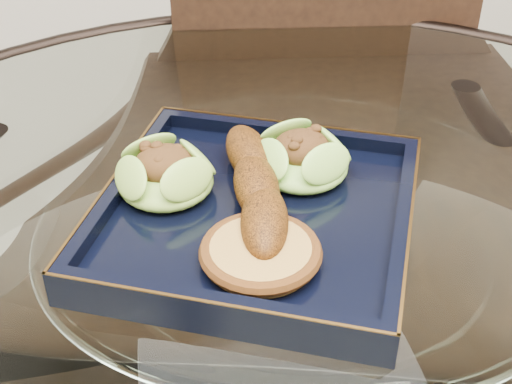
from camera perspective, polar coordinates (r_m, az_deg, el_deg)
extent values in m
cylinder|color=white|center=(0.61, 3.43, -5.87)|extent=(1.10, 1.10, 0.01)
torus|color=black|center=(0.61, 3.43, -5.87)|extent=(1.13, 1.13, 0.02)
cylinder|color=black|center=(1.14, 13.20, -9.11)|extent=(0.04, 0.04, 0.75)
cylinder|color=black|center=(1.08, -16.09, -13.02)|extent=(0.04, 0.04, 0.75)
cube|color=black|center=(1.01, 6.38, -4.21)|extent=(0.52, 0.52, 0.04)
cylinder|color=black|center=(1.33, -4.23, -7.99)|extent=(0.04, 0.04, 0.50)
cylinder|color=black|center=(1.37, 12.70, -7.20)|extent=(0.04, 0.04, 0.50)
cube|color=black|center=(0.64, 0.00, -2.19)|extent=(0.36, 0.36, 0.02)
ellipsoid|color=#75AE32|center=(0.65, -7.24, 1.23)|extent=(0.09, 0.09, 0.03)
ellipsoid|color=#63A22F|center=(0.67, 3.69, 2.53)|extent=(0.09, 0.09, 0.03)
ellipsoid|color=#67330A|center=(0.63, 0.03, 0.51)|extent=(0.05, 0.19, 0.04)
cylinder|color=#C28B40|center=(0.57, 0.37, -4.99)|extent=(0.11, 0.11, 0.02)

